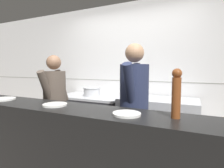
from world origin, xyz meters
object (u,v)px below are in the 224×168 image
object	(u,v)px
mixing_bowl_steel	(145,95)
chef_head_cook	(55,103)
chef_sous	(134,106)
plated_dish_main	(3,99)
plated_dish_dessert	(127,114)
chefs_knife	(133,98)
pepper_mill	(176,93)
oven_range	(91,118)
plated_dish_appetiser	(55,105)
stock_pot	(92,91)

from	to	relation	value
mixing_bowl_steel	chef_head_cook	bearing A→B (deg)	-141.34
chef_sous	plated_dish_main	bearing A→B (deg)	-158.35
plated_dish_dessert	plated_dish_main	bearing A→B (deg)	179.41
plated_dish_dessert	chefs_knife	bearing A→B (deg)	106.06
chefs_knife	plated_dish_dessert	xyz separation A→B (m)	(0.38, -1.33, 0.11)
mixing_bowl_steel	plated_dish_dessert	xyz separation A→B (m)	(0.23, -1.54, 0.07)
pepper_mill	chefs_knife	bearing A→B (deg)	120.64
oven_range	plated_dish_main	bearing A→B (deg)	-101.83
chefs_knife	pepper_mill	size ratio (longest dim) A/B	1.02
pepper_mill	plated_dish_main	bearing A→B (deg)	-178.36
plated_dish_main	plated_dish_appetiser	world-z (taller)	same
pepper_mill	chef_sous	world-z (taller)	chef_sous
stock_pot	chefs_knife	size ratio (longest dim) A/B	0.84
plated_dish_dessert	chef_sous	world-z (taller)	chef_sous
oven_range	chef_head_cook	bearing A→B (deg)	-96.77
chefs_knife	chef_head_cook	bearing A→B (deg)	-144.86
mixing_bowl_steel	plated_dish_appetiser	xyz separation A→B (m)	(-0.54, -1.51, 0.07)
plated_dish_appetiser	plated_dish_dessert	size ratio (longest dim) A/B	1.05
plated_dish_appetiser	stock_pot	bearing A→B (deg)	107.48
plated_dish_main	stock_pot	bearing A→B (deg)	77.11
plated_dish_appetiser	chef_head_cook	world-z (taller)	chef_head_cook
oven_range	mixing_bowl_steel	bearing A→B (deg)	3.30
plated_dish_main	chef_sous	bearing A→B (deg)	25.72
chefs_knife	stock_pot	bearing A→B (deg)	170.45
chefs_knife	chef_sous	distance (m)	0.67
mixing_bowl_steel	chef_head_cook	distance (m)	1.43
chefs_knife	oven_range	bearing A→B (deg)	170.09
stock_pot	plated_dish_dessert	bearing A→B (deg)	-50.13
mixing_bowl_steel	chef_sous	xyz separation A→B (m)	(0.07, -0.85, -0.02)
mixing_bowl_steel	chefs_knife	world-z (taller)	mixing_bowl_steel
chef_head_cook	plated_dish_main	bearing A→B (deg)	-117.51
chef_sous	plated_dish_dessert	bearing A→B (deg)	-81.01
mixing_bowl_steel	pepper_mill	world-z (taller)	pepper_mill
stock_pot	chef_sous	world-z (taller)	chef_sous
stock_pot	chefs_knife	world-z (taller)	stock_pot
plated_dish_appetiser	mixing_bowl_steel	bearing A→B (deg)	70.33
mixing_bowl_steel	chef_sous	world-z (taller)	chef_sous
pepper_mill	chef_sous	size ratio (longest dim) A/B	0.22
mixing_bowl_steel	plated_dish_appetiser	size ratio (longest dim) A/B	1.07
chef_sous	pepper_mill	bearing A→B (deg)	-53.94
chefs_knife	pepper_mill	xyz separation A→B (m)	(0.74, -1.25, 0.29)
plated_dish_appetiser	pepper_mill	size ratio (longest dim) A/B	0.64
chefs_knife	pepper_mill	distance (m)	1.49
plated_dish_main	pepper_mill	xyz separation A→B (m)	(1.92, 0.05, 0.18)
chefs_knife	plated_dish_appetiser	size ratio (longest dim) A/B	1.58
oven_range	pepper_mill	bearing A→B (deg)	-41.08
pepper_mill	mixing_bowl_steel	bearing A→B (deg)	112.15
oven_range	plated_dish_main	distance (m)	1.60
plated_dish_dessert	chef_sous	bearing A→B (deg)	103.07
pepper_mill	chef_sous	distance (m)	0.85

